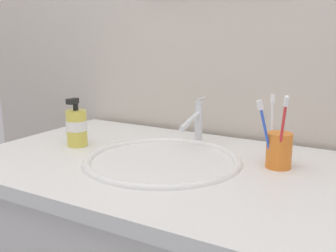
{
  "coord_description": "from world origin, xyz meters",
  "views": [
    {
      "loc": [
        0.53,
        -0.86,
        1.18
      ],
      "look_at": [
        0.02,
        0.03,
        0.94
      ],
      "focal_mm": 41.48,
      "sensor_mm": 36.0,
      "label": 1
    }
  ],
  "objects_px": {
    "toothbrush_blue": "(265,129)",
    "toothbrush_red": "(282,128)",
    "faucet": "(196,121)",
    "toothbrush_cup": "(279,150)",
    "toothbrush_white": "(272,124)",
    "soap_dispenser": "(77,127)"
  },
  "relations": [
    {
      "from": "toothbrush_blue",
      "to": "soap_dispenser",
      "type": "height_order",
      "value": "toothbrush_blue"
    },
    {
      "from": "soap_dispenser",
      "to": "faucet",
      "type": "bearing_deg",
      "value": 34.15
    },
    {
      "from": "faucet",
      "to": "toothbrush_cup",
      "type": "bearing_deg",
      "value": -20.27
    },
    {
      "from": "toothbrush_cup",
      "to": "toothbrush_red",
      "type": "bearing_deg",
      "value": -69.74
    },
    {
      "from": "toothbrush_blue",
      "to": "toothbrush_red",
      "type": "relative_size",
      "value": 0.92
    },
    {
      "from": "faucet",
      "to": "toothbrush_red",
      "type": "height_order",
      "value": "toothbrush_red"
    },
    {
      "from": "toothbrush_white",
      "to": "soap_dispenser",
      "type": "xyz_separation_m",
      "value": [
        -0.56,
        -0.13,
        -0.05
      ]
    },
    {
      "from": "toothbrush_cup",
      "to": "toothbrush_white",
      "type": "relative_size",
      "value": 0.51
    },
    {
      "from": "toothbrush_blue",
      "to": "soap_dispenser",
      "type": "distance_m",
      "value": 0.57
    },
    {
      "from": "toothbrush_blue",
      "to": "soap_dispenser",
      "type": "bearing_deg",
      "value": -173.06
    },
    {
      "from": "faucet",
      "to": "soap_dispenser",
      "type": "distance_m",
      "value": 0.37
    },
    {
      "from": "toothbrush_cup",
      "to": "soap_dispenser",
      "type": "relative_size",
      "value": 0.61
    },
    {
      "from": "toothbrush_white",
      "to": "toothbrush_red",
      "type": "relative_size",
      "value": 0.94
    },
    {
      "from": "toothbrush_white",
      "to": "toothbrush_red",
      "type": "xyz_separation_m",
      "value": [
        0.04,
        -0.06,
        0.0
      ]
    },
    {
      "from": "faucet",
      "to": "toothbrush_blue",
      "type": "distance_m",
      "value": 0.29
    },
    {
      "from": "faucet",
      "to": "toothbrush_white",
      "type": "height_order",
      "value": "toothbrush_white"
    },
    {
      "from": "toothbrush_red",
      "to": "soap_dispenser",
      "type": "height_order",
      "value": "toothbrush_red"
    },
    {
      "from": "faucet",
      "to": "toothbrush_white",
      "type": "relative_size",
      "value": 0.88
    },
    {
      "from": "toothbrush_cup",
      "to": "toothbrush_white",
      "type": "height_order",
      "value": "toothbrush_white"
    },
    {
      "from": "faucet",
      "to": "toothbrush_red",
      "type": "xyz_separation_m",
      "value": [
        0.3,
        -0.14,
        0.04
      ]
    },
    {
      "from": "faucet",
      "to": "toothbrush_blue",
      "type": "bearing_deg",
      "value": -28.32
    },
    {
      "from": "toothbrush_blue",
      "to": "toothbrush_red",
      "type": "distance_m",
      "value": 0.04
    }
  ]
}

